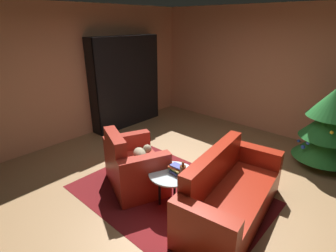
{
  "coord_description": "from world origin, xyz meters",
  "views": [
    {
      "loc": [
        1.99,
        -2.66,
        2.36
      ],
      "look_at": [
        -0.43,
        0.0,
        0.91
      ],
      "focal_mm": 28.0,
      "sensor_mm": 36.0,
      "label": 1
    }
  ],
  "objects": [
    {
      "name": "bottle_on_table",
      "position": [
        0.18,
        -0.38,
        0.57
      ],
      "size": [
        0.08,
        0.08,
        0.23
      ],
      "color": "#582E17",
      "rests_on": "coffee_table"
    },
    {
      "name": "area_rug",
      "position": [
        -0.13,
        -0.3,
        0.0
      ],
      "size": [
        2.68,
        1.9,
        0.01
      ],
      "primitive_type": "cube",
      "color": "maroon",
      "rests_on": "ground"
    },
    {
      "name": "coffee_table",
      "position": [
        0.01,
        -0.39,
        0.42
      ],
      "size": [
        0.63,
        0.63,
        0.48
      ],
      "color": "black",
      "rests_on": "ground"
    },
    {
      "name": "wall_left",
      "position": [
        -3.01,
        0.0,
        1.35
      ],
      "size": [
        0.06,
        6.03,
        2.7
      ],
      "primitive_type": "cube",
      "color": "tan",
      "rests_on": "ground"
    },
    {
      "name": "bookshelf_unit",
      "position": [
        -2.77,
        1.24,
        0.98
      ],
      "size": [
        0.33,
        1.78,
        2.06
      ],
      "color": "black",
      "rests_on": "ground"
    },
    {
      "name": "wall_back",
      "position": [
        0.0,
        2.99,
        1.35
      ],
      "size": [
        6.07,
        0.06,
        2.7
      ],
      "primitive_type": "cube",
      "color": "tan",
      "rests_on": "ground"
    },
    {
      "name": "ground_plane",
      "position": [
        0.0,
        0.0,
        0.0
      ],
      "size": [
        7.14,
        7.14,
        0.0
      ],
      "primitive_type": "plane",
      "color": "#967047"
    },
    {
      "name": "armchair_red",
      "position": [
        -0.68,
        -0.47,
        0.32
      ],
      "size": [
        1.19,
        1.06,
        0.91
      ],
      "color": "maroon",
      "rests_on": "ground"
    },
    {
      "name": "couch_red",
      "position": [
        0.71,
        -0.08,
        0.29
      ],
      "size": [
        0.99,
        1.93,
        0.86
      ],
      "color": "maroon",
      "rests_on": "ground"
    },
    {
      "name": "decorated_tree",
      "position": [
        1.26,
        2.11,
        0.72
      ],
      "size": [
        0.96,
        0.96,
        1.4
      ],
      "color": "brown",
      "rests_on": "ground"
    },
    {
      "name": "book_stack_on_table",
      "position": [
        0.06,
        -0.36,
        0.53
      ],
      "size": [
        0.23,
        0.18,
        0.12
      ],
      "color": "gray",
      "rests_on": "coffee_table"
    }
  ]
}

